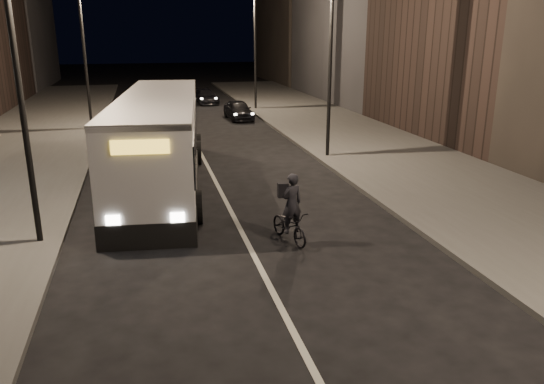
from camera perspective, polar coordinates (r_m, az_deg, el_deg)
ground at (r=12.44m, az=-0.12°, el=-10.35°), size 180.00×180.00×0.00m
sidewalk_right at (r=27.69m, az=10.27°, el=4.99°), size 7.00×70.00×0.16m
sidewalk_left at (r=26.05m, az=-26.47°, el=2.71°), size 7.00×70.00×0.16m
streetlight_right_mid at (r=24.08m, az=5.74°, el=16.08°), size 1.20×0.44×8.12m
streetlight_right_far at (r=39.54m, az=-2.23°, el=16.49°), size 1.20×0.44×8.12m
streetlight_left_near at (r=15.00m, az=-25.03°, el=14.12°), size 1.20×0.44×8.12m
streetlight_left_far at (r=32.86m, az=-19.21°, el=15.49°), size 1.20×0.44×8.12m
city_bus at (r=20.42m, az=-11.98°, el=5.77°), size 4.05×12.90×3.43m
cyclist_on_bicycle at (r=14.78m, az=1.95°, el=-2.94°), size 1.05×1.87×2.04m
car_near at (r=35.75m, az=-3.63°, el=8.81°), size 1.70×3.80×1.27m
car_mid at (r=32.70m, az=-14.95°, el=7.54°), size 1.60×4.05×1.31m
car_far at (r=43.98m, az=-7.14°, el=10.15°), size 1.96×4.00×1.12m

